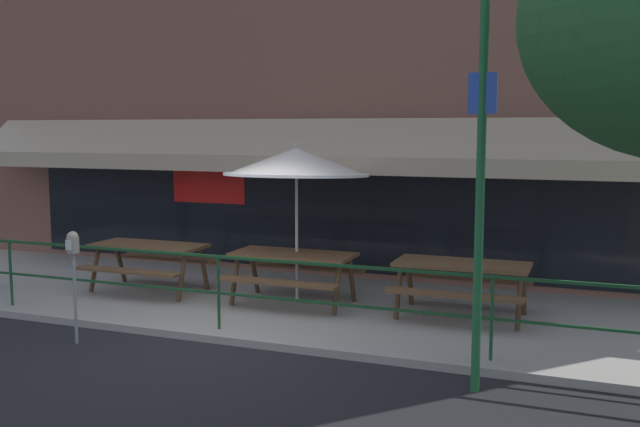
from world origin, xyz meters
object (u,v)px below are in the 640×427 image
at_px(picnic_table_left, 149,254).
at_px(picnic_table_right, 462,274).
at_px(picnic_table_centre, 293,263).
at_px(parking_meter_near, 73,253).
at_px(patio_umbrella_centre, 296,163).
at_px(street_sign_pole, 480,182).

relative_size(picnic_table_left, picnic_table_right, 1.00).
height_order(picnic_table_centre, picnic_table_right, same).
relative_size(picnic_table_centre, parking_meter_near, 1.27).
bearing_deg(picnic_table_centre, picnic_table_left, -177.78).
distance_m(picnic_table_centre, picnic_table_right, 2.45).
relative_size(picnic_table_left, patio_umbrella_centre, 0.76).
bearing_deg(street_sign_pole, parking_meter_near, -178.11).
bearing_deg(street_sign_pole, picnic_table_centre, 142.49).
distance_m(picnic_table_left, picnic_table_centre, 2.45).
relative_size(picnic_table_left, picnic_table_centre, 1.00).
relative_size(picnic_table_right, patio_umbrella_centre, 0.76).
relative_size(parking_meter_near, street_sign_pole, 0.34).
bearing_deg(parking_meter_near, picnic_table_right, 31.24).
height_order(picnic_table_left, street_sign_pole, street_sign_pole).
height_order(picnic_table_centre, patio_umbrella_centre, patio_umbrella_centre).
bearing_deg(picnic_table_left, street_sign_pole, -22.18).
distance_m(parking_meter_near, street_sign_pole, 5.02).
bearing_deg(patio_umbrella_centre, street_sign_pole, -39.07).
height_order(picnic_table_centre, parking_meter_near, parking_meter_near).
bearing_deg(picnic_table_left, picnic_table_right, 2.68).
bearing_deg(picnic_table_centre, patio_umbrella_centre, 90.00).
relative_size(picnic_table_centre, picnic_table_right, 1.00).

